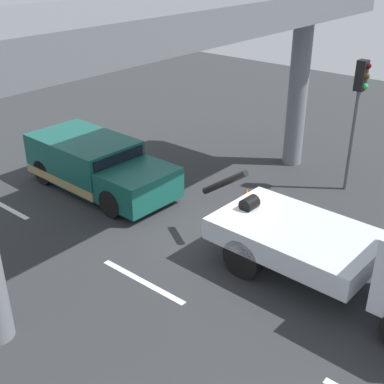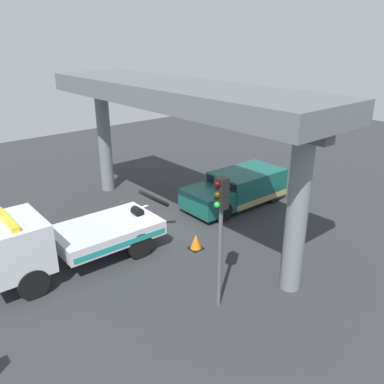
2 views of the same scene
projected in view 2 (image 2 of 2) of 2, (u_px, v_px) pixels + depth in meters
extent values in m
cube|color=#2D3033|center=(160.00, 234.00, 16.84)|extent=(60.00, 40.00, 0.10)
cube|color=silver|center=(217.00, 183.00, 22.38)|extent=(2.60, 0.16, 0.01)
cube|color=silver|center=(125.00, 212.00, 18.74)|extent=(2.60, 0.16, 0.01)
cube|color=silver|center=(106.00, 231.00, 14.97)|extent=(3.91, 2.51, 0.55)
cube|color=silver|center=(11.00, 245.00, 12.81)|extent=(2.11, 2.36, 1.65)
cube|color=teal|center=(123.00, 245.00, 14.13)|extent=(3.65, 0.12, 0.20)
cylinder|color=black|center=(154.00, 198.00, 15.98)|extent=(1.42, 0.22, 1.07)
cylinder|color=black|center=(137.00, 211.00, 15.64)|extent=(0.37, 0.46, 0.36)
cube|color=yellow|center=(6.00, 220.00, 12.48)|extent=(0.29, 1.93, 0.16)
cylinder|color=black|center=(33.00, 283.00, 12.53)|extent=(1.01, 0.35, 1.00)
cylinder|color=black|center=(13.00, 257.00, 14.04)|extent=(1.01, 0.35, 1.00)
cylinder|color=black|center=(139.00, 245.00, 14.82)|extent=(1.01, 0.35, 1.00)
cylinder|color=black|center=(112.00, 226.00, 16.32)|extent=(1.01, 0.35, 1.00)
cube|color=#145147|center=(247.00, 184.00, 19.73)|extent=(3.52, 2.30, 1.35)
cube|color=#145147|center=(207.00, 200.00, 18.28)|extent=(1.79, 2.16, 0.95)
cube|color=black|center=(221.00, 186.00, 18.59)|extent=(0.11, 1.94, 0.59)
cube|color=#9E8451|center=(246.00, 193.00, 19.91)|extent=(3.54, 2.31, 0.28)
cylinder|color=black|center=(224.00, 212.00, 17.78)|extent=(0.85, 0.30, 0.84)
cylinder|color=black|center=(196.00, 199.00, 19.17)|extent=(0.85, 0.30, 0.84)
cylinder|color=black|center=(274.00, 194.00, 19.77)|extent=(0.85, 0.30, 0.84)
cylinder|color=black|center=(246.00, 184.00, 21.16)|extent=(0.85, 0.30, 0.84)
cylinder|color=slate|center=(297.00, 214.00, 12.26)|extent=(0.67, 0.67, 5.30)
cylinder|color=slate|center=(105.00, 141.00, 20.60)|extent=(0.67, 0.67, 5.30)
cube|color=#5B5F63|center=(175.00, 93.00, 15.33)|extent=(3.60, 13.83, 0.75)
cube|color=#4A4E52|center=(175.00, 108.00, 15.53)|extent=(0.50, 13.43, 0.36)
cylinder|color=#515456|center=(220.00, 259.00, 11.73)|extent=(0.12, 0.12, 3.25)
cube|color=black|center=(222.00, 193.00, 10.97)|extent=(0.28, 0.32, 0.90)
sphere|color=#360605|center=(218.00, 184.00, 10.77)|extent=(0.18, 0.18, 0.18)
sphere|color=#3A2D06|center=(217.00, 195.00, 10.88)|extent=(0.18, 0.18, 0.18)
sphere|color=green|center=(217.00, 205.00, 10.99)|extent=(0.18, 0.18, 0.18)
cone|color=orange|center=(196.00, 242.00, 15.47)|extent=(0.46, 0.46, 0.60)
cube|color=black|center=(196.00, 248.00, 15.57)|extent=(0.50, 0.50, 0.03)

